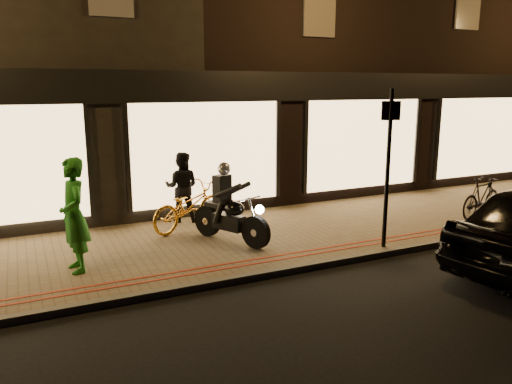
{
  "coord_description": "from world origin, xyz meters",
  "views": [
    {
      "loc": [
        -3.95,
        -7.01,
        3.17
      ],
      "look_at": [
        0.21,
        1.72,
        1.1
      ],
      "focal_mm": 35.0,
      "sensor_mm": 36.0,
      "label": 1
    }
  ],
  "objects_px": {
    "motorcycle": "(229,211)",
    "sign_post": "(388,161)",
    "person_green": "(74,215)",
    "bicycle_gold": "(189,206)"
  },
  "relations": [
    {
      "from": "motorcycle",
      "to": "person_green",
      "type": "xyz_separation_m",
      "value": [
        -2.92,
        -0.39,
        0.34
      ]
    },
    {
      "from": "bicycle_gold",
      "to": "person_green",
      "type": "bearing_deg",
      "value": 98.52
    },
    {
      "from": "motorcycle",
      "to": "person_green",
      "type": "height_order",
      "value": "person_green"
    },
    {
      "from": "sign_post",
      "to": "person_green",
      "type": "height_order",
      "value": "sign_post"
    },
    {
      "from": "motorcycle",
      "to": "sign_post",
      "type": "distance_m",
      "value": 3.2
    },
    {
      "from": "person_green",
      "to": "bicycle_gold",
      "type": "bearing_deg",
      "value": 114.06
    },
    {
      "from": "sign_post",
      "to": "person_green",
      "type": "xyz_separation_m",
      "value": [
        -5.49,
        1.2,
        -0.72
      ]
    },
    {
      "from": "sign_post",
      "to": "motorcycle",
      "type": "bearing_deg",
      "value": 148.37
    },
    {
      "from": "sign_post",
      "to": "bicycle_gold",
      "type": "bearing_deg",
      "value": 137.57
    },
    {
      "from": "motorcycle",
      "to": "sign_post",
      "type": "xyz_separation_m",
      "value": [
        2.57,
        -1.58,
        1.06
      ]
    }
  ]
}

